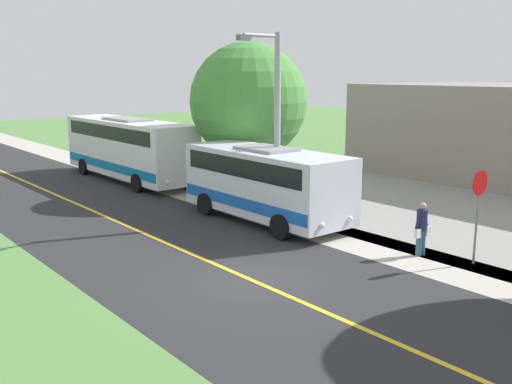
{
  "coord_description": "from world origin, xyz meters",
  "views": [
    {
      "loc": [
        9.64,
        12.2,
        5.71
      ],
      "look_at": [
        -3.5,
        -4.01,
        1.4
      ],
      "focal_mm": 41.05,
      "sensor_mm": 36.0,
      "label": 1
    }
  ],
  "objects_px": {
    "transit_bus_rear": "(129,146)",
    "street_light_pole": "(275,119)",
    "tree_curbside": "(248,102)",
    "shuttle_bus_front": "(266,181)",
    "pedestrian_with_bags": "(422,227)",
    "stop_sign": "(479,201)"
  },
  "relations": [
    {
      "from": "tree_curbside",
      "to": "stop_sign",
      "type": "bearing_deg",
      "value": 84.12
    },
    {
      "from": "shuttle_bus_front",
      "to": "tree_curbside",
      "type": "xyz_separation_m",
      "value": [
        -2.84,
        -4.68,
        2.74
      ]
    },
    {
      "from": "stop_sign",
      "to": "street_light_pole",
      "type": "bearing_deg",
      "value": -81.01
    },
    {
      "from": "shuttle_bus_front",
      "to": "pedestrian_with_bags",
      "type": "relative_size",
      "value": 4.39
    },
    {
      "from": "stop_sign",
      "to": "street_light_pole",
      "type": "xyz_separation_m",
      "value": [
        1.24,
        -7.82,
        2.0
      ]
    },
    {
      "from": "street_light_pole",
      "to": "tree_curbside",
      "type": "height_order",
      "value": "street_light_pole"
    },
    {
      "from": "street_light_pole",
      "to": "tree_curbside",
      "type": "bearing_deg",
      "value": -117.79
    },
    {
      "from": "shuttle_bus_front",
      "to": "tree_curbside",
      "type": "height_order",
      "value": "tree_curbside"
    },
    {
      "from": "stop_sign",
      "to": "street_light_pole",
      "type": "height_order",
      "value": "street_light_pole"
    },
    {
      "from": "shuttle_bus_front",
      "to": "tree_curbside",
      "type": "bearing_deg",
      "value": -121.28
    },
    {
      "from": "transit_bus_rear",
      "to": "street_light_pole",
      "type": "bearing_deg",
      "value": 91.68
    },
    {
      "from": "transit_bus_rear",
      "to": "street_light_pole",
      "type": "height_order",
      "value": "street_light_pole"
    },
    {
      "from": "transit_bus_rear",
      "to": "stop_sign",
      "type": "bearing_deg",
      "value": 94.66
    },
    {
      "from": "stop_sign",
      "to": "tree_curbside",
      "type": "relative_size",
      "value": 0.41
    },
    {
      "from": "transit_bus_rear",
      "to": "pedestrian_with_bags",
      "type": "relative_size",
      "value": 6.06
    },
    {
      "from": "stop_sign",
      "to": "tree_curbside",
      "type": "xyz_separation_m",
      "value": [
        -1.3,
        -12.63,
        2.37
      ]
    },
    {
      "from": "pedestrian_with_bags",
      "to": "street_light_pole",
      "type": "relative_size",
      "value": 0.24
    },
    {
      "from": "stop_sign",
      "to": "pedestrian_with_bags",
      "type": "bearing_deg",
      "value": -70.46
    },
    {
      "from": "transit_bus_rear",
      "to": "stop_sign",
      "type": "xyz_separation_m",
      "value": [
        -1.57,
        19.28,
        0.15
      ]
    },
    {
      "from": "shuttle_bus_front",
      "to": "pedestrian_with_bags",
      "type": "bearing_deg",
      "value": 98.82
    },
    {
      "from": "shuttle_bus_front",
      "to": "pedestrian_with_bags",
      "type": "height_order",
      "value": "shuttle_bus_front"
    },
    {
      "from": "tree_curbside",
      "to": "street_light_pole",
      "type": "bearing_deg",
      "value": 62.21
    }
  ]
}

